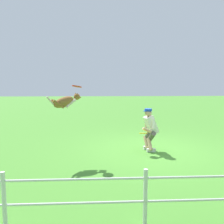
{
  "coord_description": "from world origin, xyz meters",
  "views": [
    {
      "loc": [
        1.61,
        6.88,
        2.06
      ],
      "look_at": [
        1.27,
        0.37,
        1.25
      ],
      "focal_mm": 37.35,
      "sensor_mm": 36.0,
      "label": 1
    }
  ],
  "objects_px": {
    "frisbee_flying": "(77,86)",
    "frisbee_held": "(143,133)",
    "dog": "(66,102)",
    "person": "(150,128)"
  },
  "relations": [
    {
      "from": "person",
      "to": "dog",
      "type": "relative_size",
      "value": 1.49
    },
    {
      "from": "person",
      "to": "frisbee_held",
      "type": "bearing_deg",
      "value": 38.35
    },
    {
      "from": "dog",
      "to": "frisbee_flying",
      "type": "bearing_deg",
      "value": -9.36
    },
    {
      "from": "dog",
      "to": "frisbee_flying",
      "type": "relative_size",
      "value": 3.34
    },
    {
      "from": "person",
      "to": "frisbee_held",
      "type": "distance_m",
      "value": 0.4
    },
    {
      "from": "frisbee_held",
      "to": "dog",
      "type": "bearing_deg",
      "value": 11.61
    },
    {
      "from": "frisbee_flying",
      "to": "frisbee_held",
      "type": "distance_m",
      "value": 2.33
    },
    {
      "from": "frisbee_flying",
      "to": "frisbee_held",
      "type": "bearing_deg",
      "value": -170.04
    },
    {
      "from": "person",
      "to": "frisbee_flying",
      "type": "xyz_separation_m",
      "value": [
        2.12,
        0.62,
        1.27
      ]
    },
    {
      "from": "dog",
      "to": "frisbee_held",
      "type": "distance_m",
      "value": 2.41
    }
  ]
}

